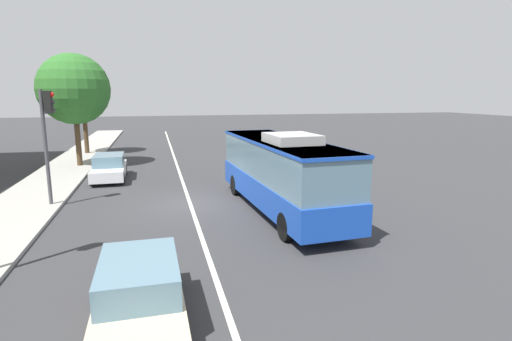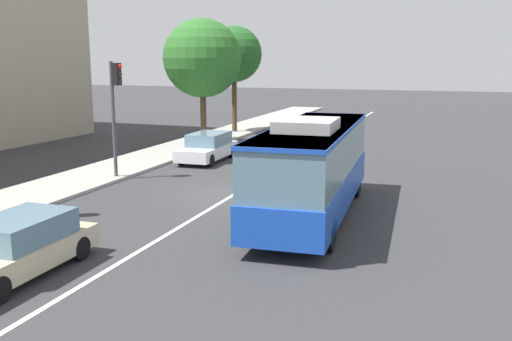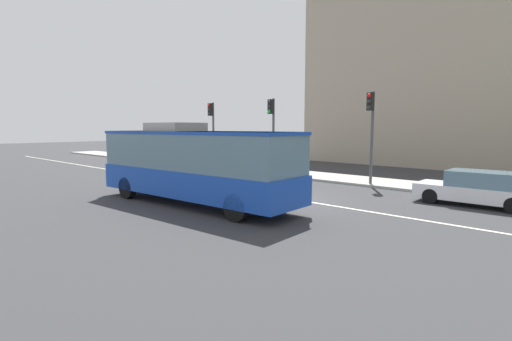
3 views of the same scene
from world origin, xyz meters
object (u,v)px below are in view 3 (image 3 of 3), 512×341
transit_bus (194,162)px  sedan_beige (191,166)px  traffic_light_mid_block (371,122)px  traffic_light_far_corner (212,124)px  traffic_light_near_corner (272,123)px  sedan_white (477,189)px

transit_bus → sedan_beige: size_ratio=2.24×
traffic_light_mid_block → traffic_light_far_corner: 13.28m
traffic_light_near_corner → traffic_light_mid_block: same height
sedan_beige → traffic_light_mid_block: traffic_light_mid_block is taller
sedan_beige → traffic_light_mid_block: bearing=-160.3°
transit_bus → sedan_white: bearing=38.1°
traffic_light_near_corner → traffic_light_mid_block: 7.16m
sedan_white → traffic_light_near_corner: bearing=-9.2°
transit_bus → sedan_white: transit_bus is taller
transit_bus → traffic_light_mid_block: (3.17, 9.65, 1.75)m
transit_bus → sedan_white: (8.87, 7.85, -1.09)m
traffic_light_near_corner → transit_bus: bearing=26.7°
sedan_beige → traffic_light_near_corner: traffic_light_near_corner is taller
transit_bus → traffic_light_mid_block: size_ratio=1.95×
traffic_light_far_corner → transit_bus: bearing=46.3°
traffic_light_near_corner → sedan_white: bearing=86.2°
traffic_light_near_corner → traffic_light_mid_block: bearing=94.0°
traffic_light_near_corner → traffic_light_far_corner: same height
sedan_beige → traffic_light_near_corner: bearing=-132.7°
transit_bus → traffic_light_mid_block: traffic_light_mid_block is taller
traffic_light_near_corner → traffic_light_mid_block: (7.16, -0.04, 0.00)m
sedan_beige → sedan_white: 16.67m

